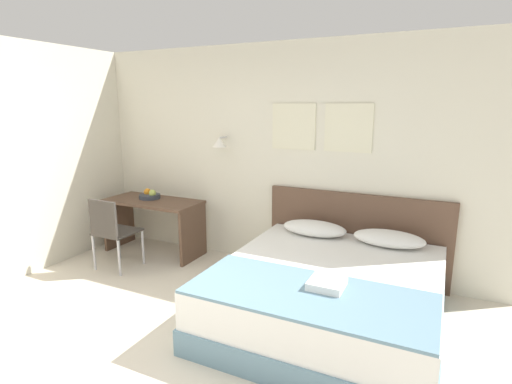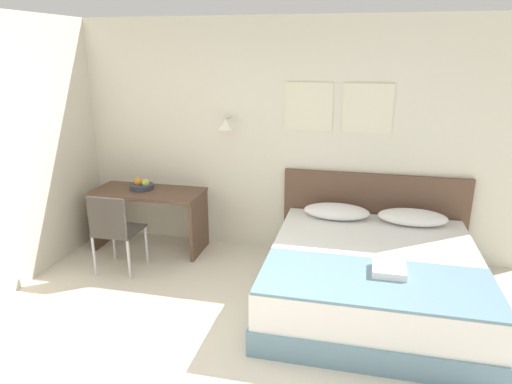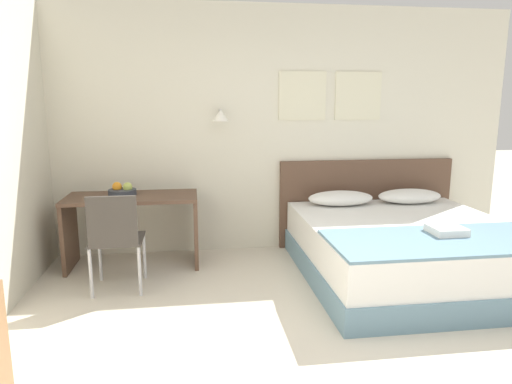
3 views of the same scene
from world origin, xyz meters
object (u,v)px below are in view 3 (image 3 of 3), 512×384
fruit_bowl (122,191)px  desk (133,216)px  pillow_right (410,196)px  bed (407,250)px  desk_chair (115,235)px  pillow_left (341,198)px  folded_towel_near_foot (446,230)px  throw_blanket (444,240)px  headboard (366,202)px

fruit_bowl → desk: bearing=-31.0°
pillow_right → desk: size_ratio=0.55×
bed → desk_chair: (-2.64, 0.03, 0.25)m
pillow_left → folded_towel_near_foot: 1.34m
pillow_left → desk: (-2.18, -0.08, -0.10)m
pillow_right → throw_blanket: (-0.40, -1.39, -0.06)m
desk → desk_chair: (-0.06, -0.69, 0.01)m
bed → pillow_left: (-0.40, 0.79, 0.35)m
pillow_right → headboard: bearing=145.9°
desk_chair → fruit_bowl: (-0.03, 0.74, 0.24)m
folded_towel_near_foot → desk: bearing=156.5°
pillow_right → throw_blanket: 1.45m
bed → headboard: size_ratio=1.02×
fruit_bowl → headboard: bearing=6.2°
desk → desk_chair: size_ratio=1.46×
headboard → throw_blanket: headboard is taller
pillow_right → folded_towel_near_foot: (-0.29, -1.25, -0.02)m
bed → folded_towel_near_foot: folded_towel_near_foot is taller
desk → desk_chair: 0.69m
pillow_left → fruit_bowl: size_ratio=2.58×
pillow_left → pillow_right: bearing=0.0°
headboard → pillow_right: headboard is taller
desk → bed: bearing=-15.4°
bed → headboard: bearing=90.0°
pillow_left → fruit_bowl: fruit_bowl is taller
pillow_right → desk_chair: desk_chair is taller
folded_towel_near_foot → fruit_bowl: (-2.78, 1.22, 0.17)m
pillow_right → fruit_bowl: 3.08m
headboard → desk_chair: headboard is taller
headboard → pillow_left: bearing=-145.9°
pillow_right → desk: 2.98m
bed → headboard: headboard is taller
folded_towel_near_foot → pillow_right: bearing=76.9°
headboard → fruit_bowl: (-2.68, -0.29, 0.27)m
bed → pillow_right: pillow_right is taller
pillow_left → desk: size_ratio=0.55×
pillow_right → folded_towel_near_foot: pillow_right is taller
headboard → fruit_bowl: size_ratio=7.34×
throw_blanket → folded_towel_near_foot: bearing=53.9°
headboard → pillow_left: size_ratio=2.85×
fruit_bowl → throw_blanket: bearing=-27.1°
desk → throw_blanket: bearing=-26.9°
folded_towel_near_foot → desk_chair: desk_chair is taller
desk_chair → fruit_bowl: 0.78m
headboard → bed: bearing=-90.0°
headboard → pillow_right: size_ratio=2.85×
folded_towel_near_foot → throw_blanket: bearing=-126.1°
desk_chair → fruit_bowl: desk_chair is taller
pillow_left → desk_chair: (-2.25, -0.77, -0.09)m
desk_chair → throw_blanket: bearing=-13.3°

